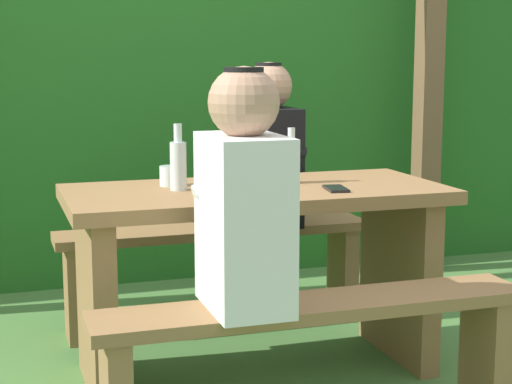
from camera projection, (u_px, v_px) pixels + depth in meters
name	position (u px, v px, depth m)	size (l,w,h in m)	color
ground_plane	(256.00, 372.00, 3.20)	(12.00, 12.00, 0.00)	#497839
hedge_backdrop	(159.00, 106.00, 4.72)	(6.40, 0.75, 1.83)	#22611E
pergola_post_right	(429.00, 72.00, 4.52)	(0.12, 0.12, 2.22)	brown
picnic_table	(256.00, 247.00, 3.12)	(1.40, 0.64, 0.72)	olive
bench_near	(314.00, 341.00, 2.60)	(1.40, 0.24, 0.45)	olive
bench_far	(215.00, 255.00, 3.71)	(1.40, 0.24, 0.45)	olive
person_white_shirt	(244.00, 199.00, 2.45)	(0.25, 0.35, 0.72)	white
person_black_coat	(269.00, 150.00, 3.70)	(0.25, 0.35, 0.72)	black
drinking_glass	(170.00, 176.00, 3.12)	(0.08, 0.08, 0.08)	silver
bottle_left	(178.00, 163.00, 3.01)	(0.06, 0.06, 0.24)	silver
bottle_right	(291.00, 161.00, 3.18)	(0.06, 0.06, 0.21)	silver
cell_phone	(336.00, 189.00, 3.03)	(0.07, 0.14, 0.01)	black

